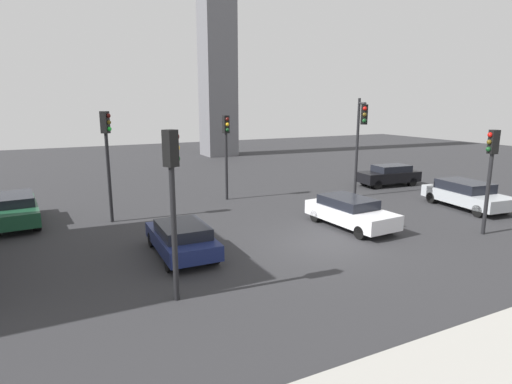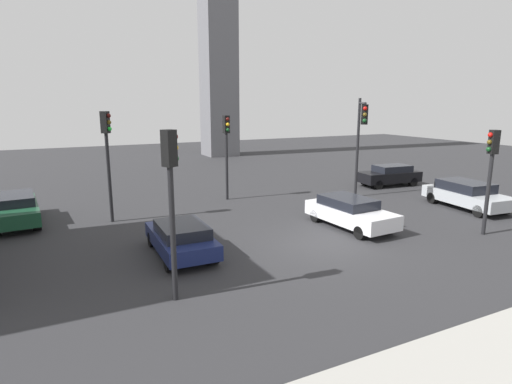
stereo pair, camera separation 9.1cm
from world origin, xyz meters
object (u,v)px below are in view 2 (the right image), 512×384
(traffic_light_0, at_px, (107,146))
(traffic_light_3, at_px, (171,184))
(traffic_light_2, at_px, (491,162))
(traffic_light_1, at_px, (227,141))
(car_1, at_px, (467,194))
(traffic_light_4, at_px, (361,129))
(car_0, at_px, (390,175))
(car_3, at_px, (350,212))
(car_2, at_px, (15,209))
(car_4, at_px, (181,238))

(traffic_light_0, distance_m, traffic_light_3, 9.35)
(traffic_light_2, bearing_deg, traffic_light_1, -39.20)
(traffic_light_1, bearing_deg, car_1, 50.39)
(traffic_light_0, height_order, traffic_light_2, traffic_light_0)
(traffic_light_4, xyz_separation_m, car_0, (5.28, 2.98, -3.42))
(traffic_light_0, relative_size, traffic_light_3, 1.06)
(car_1, bearing_deg, car_3, -83.65)
(car_0, bearing_deg, traffic_light_0, 7.83)
(traffic_light_3, xyz_separation_m, car_0, (17.90, 10.16, -2.69))
(traffic_light_3, xyz_separation_m, car_2, (-4.63, 10.96, -2.70))
(car_0, height_order, car_2, car_0)
(car_4, bearing_deg, traffic_light_3, 162.11)
(traffic_light_4, xyz_separation_m, car_2, (-17.25, 3.79, -3.43))
(traffic_light_4, height_order, car_4, traffic_light_4)
(traffic_light_1, distance_m, car_2, 11.25)
(traffic_light_2, distance_m, traffic_light_3, 13.70)
(traffic_light_1, relative_size, car_0, 1.12)
(traffic_light_3, distance_m, car_4, 4.60)
(car_1, bearing_deg, car_4, -83.39)
(car_2, relative_size, car_3, 1.06)
(traffic_light_1, relative_size, car_4, 1.19)
(traffic_light_2, relative_size, car_4, 1.10)
(car_4, bearing_deg, car_0, -66.99)
(car_1, xyz_separation_m, car_3, (-7.93, -0.01, -0.03))
(traffic_light_3, bearing_deg, car_1, -13.39)
(traffic_light_0, bearing_deg, traffic_light_1, 55.74)
(traffic_light_1, xyz_separation_m, car_2, (-10.92, -0.30, -2.68))
(traffic_light_1, height_order, car_3, traffic_light_1)
(car_3, bearing_deg, traffic_light_3, -72.21)
(traffic_light_2, xyz_separation_m, car_4, (-12.49, 3.37, -2.50))
(traffic_light_0, xyz_separation_m, car_4, (1.68, -5.87, -2.97))
(car_1, bearing_deg, traffic_light_0, -101.90)
(traffic_light_0, xyz_separation_m, car_1, (17.59, -5.77, -2.89))
(traffic_light_1, xyz_separation_m, car_4, (-5.09, -7.79, -2.76))
(traffic_light_0, distance_m, traffic_light_2, 16.93)
(traffic_light_2, height_order, traffic_light_3, traffic_light_3)
(traffic_light_2, distance_m, car_4, 13.18)
(car_0, relative_size, car_4, 1.06)
(traffic_light_1, xyz_separation_m, traffic_light_4, (6.33, -4.09, 0.74))
(traffic_light_4, height_order, car_2, traffic_light_4)
(car_3, bearing_deg, traffic_light_2, 49.14)
(car_3, bearing_deg, traffic_light_0, -124.31)
(traffic_light_3, height_order, car_4, traffic_light_3)
(traffic_light_2, relative_size, car_3, 0.99)
(traffic_light_2, distance_m, car_2, 21.44)
(car_0, bearing_deg, car_2, 3.24)
(car_4, bearing_deg, traffic_light_1, -31.98)
(traffic_light_1, distance_m, car_4, 9.71)
(traffic_light_3, height_order, car_2, traffic_light_3)
(traffic_light_1, xyz_separation_m, car_3, (2.88, -7.70, -2.70))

